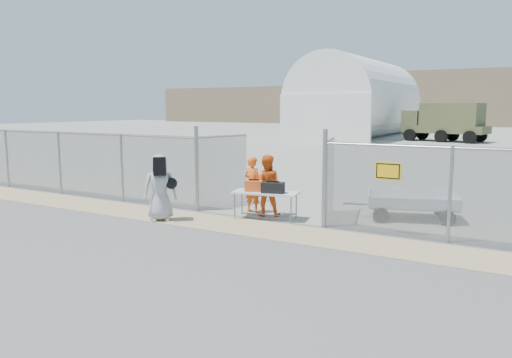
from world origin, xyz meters
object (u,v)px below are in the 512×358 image
Objects in this scene: security_worker_right at (266,185)px; utility_trailer at (412,206)px; security_worker_left at (253,185)px; visitor at (160,188)px; folding_table at (266,205)px.

security_worker_right is 0.57× the size of utility_trailer.
security_worker_left is 0.58m from security_worker_right.
visitor is 0.59× the size of utility_trailer.
security_worker_right is at bearing 169.36° from security_worker_left.
security_worker_left is (-0.72, 0.55, 0.44)m from folding_table.
folding_table is 2.89m from visitor.
security_worker_left is 0.95× the size of security_worker_right.
folding_table is at bearing 91.70° from security_worker_right.
visitor is (-2.18, -1.95, 0.04)m from security_worker_right.
security_worker_right reaches higher than utility_trailer.
security_worker_right is 2.93m from visitor.
visitor is at bearing 16.70° from security_worker_right.
utility_trailer is (5.84, 3.55, -0.53)m from visitor.
visitor is at bearing 60.94° from security_worker_left.
security_worker_left reaches higher than folding_table.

